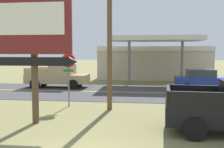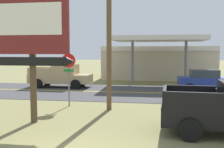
{
  "view_description": "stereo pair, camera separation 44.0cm",
  "coord_description": "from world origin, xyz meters",
  "px_view_note": "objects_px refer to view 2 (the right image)",
  "views": [
    {
      "loc": [
        1.87,
        -6.49,
        3.04
      ],
      "look_at": [
        0.0,
        8.0,
        1.8
      ],
      "focal_mm": 42.4,
      "sensor_mm": 36.0,
      "label": 1
    },
    {
      "loc": [
        2.3,
        -6.43,
        3.04
      ],
      "look_at": [
        0.0,
        8.0,
        1.8
      ],
      "focal_mm": 42.4,
      "sensor_mm": 36.0,
      "label": 2
    }
  ],
  "objects_px": {
    "gas_station": "(158,61)",
    "car_blue_near_lane": "(205,80)",
    "motel_sign": "(32,36)",
    "pickup_tan_on_road": "(61,76)",
    "stop_sign": "(69,70)",
    "utility_pole": "(109,19)"
  },
  "relations": [
    {
      "from": "pickup_tan_on_road",
      "to": "car_blue_near_lane",
      "type": "distance_m",
      "value": 11.77
    },
    {
      "from": "motel_sign",
      "to": "stop_sign",
      "type": "bearing_deg",
      "value": 84.24
    },
    {
      "from": "stop_sign",
      "to": "pickup_tan_on_road",
      "type": "relative_size",
      "value": 0.57
    },
    {
      "from": "gas_station",
      "to": "car_blue_near_lane",
      "type": "distance_m",
      "value": 9.5
    },
    {
      "from": "motel_sign",
      "to": "pickup_tan_on_road",
      "type": "relative_size",
      "value": 1.07
    },
    {
      "from": "stop_sign",
      "to": "gas_station",
      "type": "bearing_deg",
      "value": 72.59
    },
    {
      "from": "pickup_tan_on_road",
      "to": "motel_sign",
      "type": "bearing_deg",
      "value": -75.93
    },
    {
      "from": "utility_pole",
      "to": "car_blue_near_lane",
      "type": "relative_size",
      "value": 2.1
    },
    {
      "from": "motel_sign",
      "to": "pickup_tan_on_road",
      "type": "height_order",
      "value": "motel_sign"
    },
    {
      "from": "gas_station",
      "to": "car_blue_near_lane",
      "type": "relative_size",
      "value": 2.86
    },
    {
      "from": "motel_sign",
      "to": "stop_sign",
      "type": "relative_size",
      "value": 1.88
    },
    {
      "from": "gas_station",
      "to": "car_blue_near_lane",
      "type": "height_order",
      "value": "gas_station"
    },
    {
      "from": "utility_pole",
      "to": "pickup_tan_on_road",
      "type": "relative_size",
      "value": 1.69
    },
    {
      "from": "utility_pole",
      "to": "motel_sign",
      "type": "bearing_deg",
      "value": -131.19
    },
    {
      "from": "gas_station",
      "to": "stop_sign",
      "type": "bearing_deg",
      "value": -107.41
    },
    {
      "from": "motel_sign",
      "to": "utility_pole",
      "type": "xyz_separation_m",
      "value": [
        2.72,
        3.1,
        1.03
      ]
    },
    {
      "from": "utility_pole",
      "to": "pickup_tan_on_road",
      "type": "xyz_separation_m",
      "value": [
        -5.48,
        7.94,
        -3.74
      ]
    },
    {
      "from": "stop_sign",
      "to": "car_blue_near_lane",
      "type": "xyz_separation_m",
      "value": [
        8.63,
        7.43,
        -1.2
      ]
    },
    {
      "from": "gas_station",
      "to": "pickup_tan_on_road",
      "type": "distance_m",
      "value": 12.02
    },
    {
      "from": "motel_sign",
      "to": "pickup_tan_on_road",
      "type": "bearing_deg",
      "value": 104.07
    },
    {
      "from": "motel_sign",
      "to": "car_blue_near_lane",
      "type": "relative_size",
      "value": 1.32
    },
    {
      "from": "stop_sign",
      "to": "car_blue_near_lane",
      "type": "relative_size",
      "value": 0.7
    }
  ]
}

